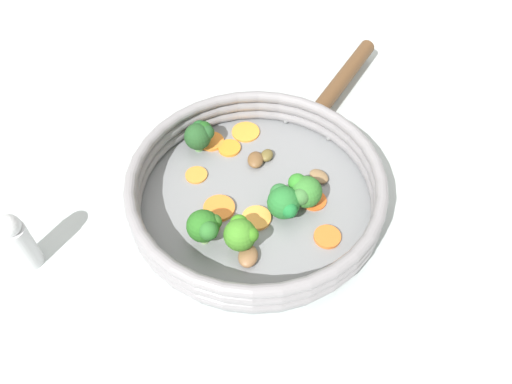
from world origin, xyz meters
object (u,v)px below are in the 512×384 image
(broccoli_floret_0, at_px, (241,234))
(carrot_slice_6, at_px, (211,141))
(carrot_slice_2, at_px, (314,200))
(carrot_slice_7, at_px, (229,148))
(broccoli_floret_2, at_px, (282,203))
(broccoli_floret_4, at_px, (200,134))
(mushroom_piece_3, at_px, (319,176))
(broccoli_floret_1, at_px, (205,227))
(carrot_slice_3, at_px, (208,226))
(skillet, at_px, (256,202))
(mushroom_piece_2, at_px, (248,256))
(broccoli_floret_3, at_px, (304,191))
(mushroom_piece_1, at_px, (267,155))
(salt_shaker, at_px, (19,241))
(carrot_slice_4, at_px, (326,239))
(carrot_slice_0, at_px, (196,175))
(mushroom_piece_0, at_px, (255,160))
(carrot_slice_1, at_px, (257,218))
(carrot_slice_8, at_px, (219,208))
(carrot_slice_5, at_px, (246,132))

(broccoli_floret_0, bearing_deg, carrot_slice_6, -40.23)
(carrot_slice_2, bearing_deg, carrot_slice_6, -2.34)
(carrot_slice_7, xyz_separation_m, broccoli_floret_2, (-0.14, 0.06, 0.02))
(broccoli_floret_4, relative_size, mushroom_piece_3, 1.54)
(broccoli_floret_1, bearing_deg, broccoli_floret_0, -155.10)
(carrot_slice_3, height_order, carrot_slice_6, same)
(broccoli_floret_1, bearing_deg, broccoli_floret_4, -48.67)
(skillet, distance_m, broccoli_floret_0, 0.09)
(carrot_slice_3, relative_size, mushroom_piece_2, 0.92)
(broccoli_floret_3, relative_size, mushroom_piece_1, 2.08)
(carrot_slice_7, relative_size, broccoli_floret_3, 0.68)
(carrot_slice_3, bearing_deg, salt_shaker, 45.76)
(carrot_slice_4, distance_m, carrot_slice_6, 0.25)
(broccoli_floret_4, bearing_deg, carrot_slice_0, 121.88)
(broccoli_floret_0, height_order, broccoli_floret_4, broccoli_floret_0)
(carrot_slice_3, height_order, mushroom_piece_0, mushroom_piece_0)
(carrot_slice_6, height_order, broccoli_floret_0, broccoli_floret_0)
(carrot_slice_0, relative_size, carrot_slice_7, 0.95)
(carrot_slice_1, distance_m, broccoli_floret_2, 0.04)
(carrot_slice_3, distance_m, carrot_slice_6, 0.16)
(broccoli_floret_4, bearing_deg, salt_shaker, 77.43)
(carrot_slice_1, relative_size, carrot_slice_8, 0.91)
(carrot_slice_7, height_order, mushroom_piece_3, mushroom_piece_3)
(carrot_slice_0, relative_size, broccoli_floret_0, 0.64)
(carrot_slice_7, height_order, broccoli_floret_0, broccoli_floret_0)
(carrot_slice_2, bearing_deg, carrot_slice_4, 135.13)
(broccoli_floret_3, bearing_deg, salt_shaker, 48.07)
(mushroom_piece_0, bearing_deg, salt_shaker, 63.60)
(broccoli_floret_1, distance_m, broccoli_floret_2, 0.11)
(skillet, height_order, broccoli_floret_3, broccoli_floret_3)
(salt_shaker, bearing_deg, carrot_slice_8, -128.22)
(carrot_slice_6, relative_size, carrot_slice_8, 0.89)
(carrot_slice_1, bearing_deg, carrot_slice_6, -29.35)
(mushroom_piece_1, bearing_deg, carrot_slice_3, 92.63)
(carrot_slice_1, height_order, mushroom_piece_2, mushroom_piece_2)
(carrot_slice_0, height_order, carrot_slice_3, carrot_slice_3)
(broccoli_floret_2, distance_m, mushroom_piece_2, 0.09)
(mushroom_piece_3, bearing_deg, mushroom_piece_1, 6.84)
(carrot_slice_5, bearing_deg, mushroom_piece_1, 155.86)
(carrot_slice_3, height_order, broccoli_floret_0, broccoli_floret_0)
(carrot_slice_7, distance_m, mushroom_piece_1, 0.06)
(broccoli_floret_4, bearing_deg, broccoli_floret_2, 168.25)
(carrot_slice_1, distance_m, broccoli_floret_0, 0.06)
(carrot_slice_0, height_order, mushroom_piece_2, mushroom_piece_2)
(carrot_slice_2, height_order, mushroom_piece_0, mushroom_piece_0)
(carrot_slice_0, bearing_deg, mushroom_piece_3, -146.67)
(carrot_slice_4, relative_size, carrot_slice_5, 0.83)
(broccoli_floret_0, height_order, broccoli_floret_2, broccoli_floret_0)
(carrot_slice_4, xyz_separation_m, broccoli_floret_2, (0.07, -0.00, 0.02))
(carrot_slice_7, bearing_deg, carrot_slice_0, 84.16)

